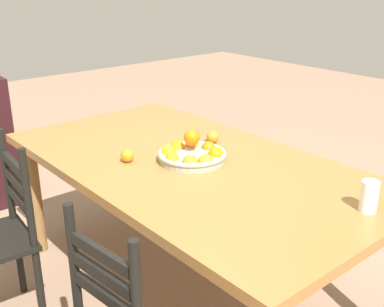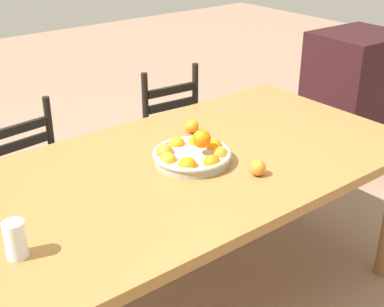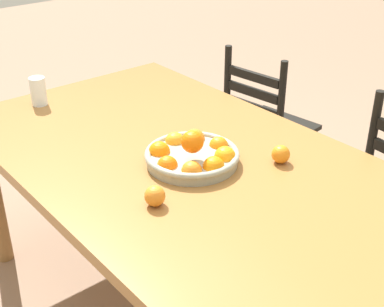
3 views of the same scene
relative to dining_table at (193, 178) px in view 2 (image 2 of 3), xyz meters
The scene contains 9 objects.
ground_plane 0.68m from the dining_table, ahead, with size 12.00×12.00×0.00m, color #8E705A.
dining_table is the anchor object (origin of this frame).
chair_near_window 1.06m from the dining_table, 118.26° to the left, with size 0.45×0.45×0.91m.
chair_by_cabinet 0.98m from the dining_table, 63.25° to the left, with size 0.43×0.43×0.94m.
cabinet 2.00m from the dining_table, 15.53° to the left, with size 0.60×0.52×0.96m, color black.
fruit_bowl 0.12m from the dining_table, 139.03° to the right, with size 0.34×0.34×0.15m.
orange_loose_0 0.33m from the dining_table, 52.29° to the left, with size 0.07×0.07×0.07m, color orange.
orange_loose_1 0.32m from the dining_table, 65.34° to the right, with size 0.07×0.07×0.07m, color orange.
drinking_glass 0.90m from the dining_table, 167.57° to the right, with size 0.07×0.07×0.13m, color silver.
Camera 2 is at (-1.30, -1.62, 1.80)m, focal length 49.88 mm.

